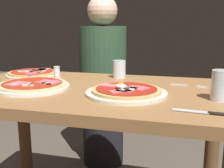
# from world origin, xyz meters

# --- Properties ---
(dining_table) EXTENTS (1.18, 0.70, 0.73)m
(dining_table) POSITION_xyz_m (0.00, 0.00, 0.60)
(dining_table) COLOR olive
(dining_table) RESTS_ON ground
(pizza_foreground) EXTENTS (0.31, 0.31, 0.05)m
(pizza_foreground) POSITION_xyz_m (0.17, -0.07, 0.74)
(pizza_foreground) COLOR silver
(pizza_foreground) RESTS_ON dining_table
(pizza_across_left) EXTENTS (0.27, 0.27, 0.03)m
(pizza_across_left) POSITION_xyz_m (-0.39, 0.19, 0.74)
(pizza_across_left) COLOR silver
(pizza_across_left) RESTS_ON dining_table
(pizza_across_right) EXTENTS (0.31, 0.31, 0.03)m
(pizza_across_right) POSITION_xyz_m (-0.24, -0.07, 0.74)
(pizza_across_right) COLOR white
(pizza_across_right) RESTS_ON dining_table
(water_glass_near) EXTENTS (0.07, 0.07, 0.09)m
(water_glass_near) POSITION_xyz_m (0.06, 0.25, 0.76)
(water_glass_near) COLOR silver
(water_glass_near) RESTS_ON dining_table
(water_glass_far) EXTENTS (0.07, 0.07, 0.11)m
(water_glass_far) POSITION_xyz_m (0.50, -0.07, 0.77)
(water_glass_far) COLOR silver
(water_glass_far) RESTS_ON dining_table
(fork) EXTENTS (0.16, 0.03, 0.00)m
(fork) POSITION_xyz_m (0.38, 0.14, 0.73)
(fork) COLOR silver
(fork) RESTS_ON dining_table
(knife) EXTENTS (0.20, 0.04, 0.01)m
(knife) POSITION_xyz_m (0.46, -0.24, 0.73)
(knife) COLOR silver
(knife) RESTS_ON dining_table
(salt_shaker) EXTENTS (0.03, 0.03, 0.07)m
(salt_shaker) POSITION_xyz_m (-0.22, 0.12, 0.76)
(salt_shaker) COLOR white
(salt_shaker) RESTS_ON dining_table
(diner_person) EXTENTS (0.32, 0.32, 1.18)m
(diner_person) POSITION_xyz_m (-0.17, 0.72, 0.56)
(diner_person) COLOR black
(diner_person) RESTS_ON ground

